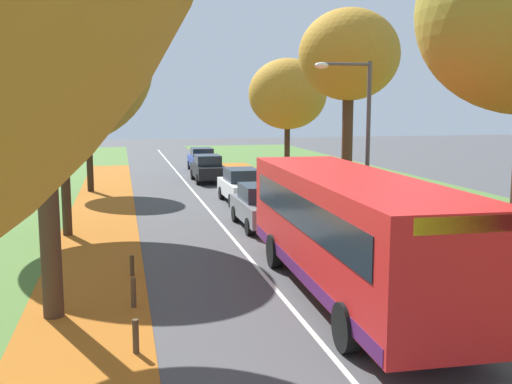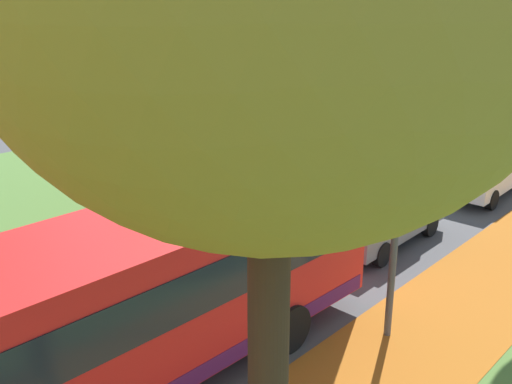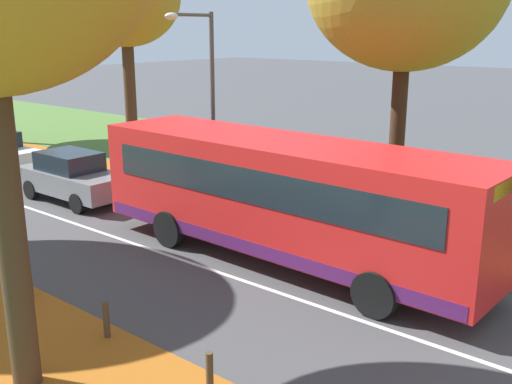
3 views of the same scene
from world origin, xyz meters
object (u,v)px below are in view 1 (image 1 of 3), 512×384
Objects in this scene: car_blue_fourth_in_line at (202,159)px; car_white_following at (242,186)px; tree_left_far at (87,90)px; car_grey_lead at (262,206)px; bollard_fourth at (136,336)px; tree_left_mid at (60,63)px; tree_right_mid at (349,56)px; bollard_fifth at (133,293)px; bollard_sixth at (132,266)px; bus at (349,228)px; car_black_third_in_line at (208,168)px; tree_right_far at (288,94)px; streetlamp_right at (358,134)px; tree_left_near at (38,1)px.

car_white_following is at bearing -89.87° from car_blue_fourth_in_line.
tree_left_far is 1.75× the size of car_grey_lead.
tree_left_far is 11.11× the size of bollard_fourth.
car_grey_lead is at bearing -0.84° from tree_left_mid.
bollard_fifth is (-9.18, -10.30, -6.29)m from tree_right_mid.
car_blue_fourth_in_line reaches higher than bollard_sixth.
bus is (7.00, -19.84, -3.70)m from tree_left_far.
bollard_fourth is at bearing -101.20° from car_black_third_in_line.
tree_right_far is 1.73× the size of car_black_third_in_line.
car_grey_lead is (4.98, 5.70, 0.52)m from bollard_sixth.
tree_right_mid reaches higher than car_black_third_in_line.
bus is 22.64m from car_black_third_in_line.
tree_right_far is (-0.01, 9.36, -1.40)m from tree_right_mid.
streetlamp_right reaches higher than car_blue_fourth_in_line.
bollard_fourth is 5.85m from bus.
streetlamp_right is at bearing -97.24° from tree_right_far.
streetlamp_right is 5.42m from car_grey_lead.
tree_left_mid is at bearing 100.89° from bollard_fourth.
bollard_fifth is at bearing -102.44° from car_black_third_in_line.
bollard_fourth is 5.25m from bollard_sixth.
bollard_fifth is (-9.17, -19.66, -4.89)m from tree_right_far.
tree_left_far is 13.96m from car_grey_lead.
car_white_following is at bearing 134.27° from tree_right_mid.
bus is 2.48× the size of car_blue_fourth_in_line.
streetlamp_right is at bearing 65.72° from bus.
car_black_third_in_line is at bearing 22.27° from tree_left_far.
bollard_fifth is 0.17× the size of car_white_following.
car_black_third_in_line is (6.67, 22.59, -5.94)m from tree_left_near.
tree_right_mid reaches higher than bollard_fifth.
tree_left_near is 7.28m from bollard_sixth.
bollard_fifth is at bearing -115.00° from tree_right_far.
tree_left_mid is 12.15m from bus.
bollard_fourth is (1.83, -22.22, -5.07)m from tree_left_far.
tree_left_far is at bearing -179.64° from tree_right_far.
bus reaches higher than car_black_third_in_line.
streetlamp_right reaches higher than car_black_third_in_line.
car_white_following is at bearing -124.35° from tree_right_far.
bus is (7.30, -8.67, -4.38)m from tree_left_mid.
car_blue_fourth_in_line is (-3.80, 18.09, -5.83)m from tree_right_mid.
bollard_fourth is 2.63m from bollard_fifth.
car_white_following is (7.55, 5.74, -5.27)m from tree_left_mid.
tree_right_mid is (10.92, 10.53, -0.11)m from tree_left_near.
car_grey_lead and car_black_third_in_line have the same top height.
bollard_fifth reaches higher than bollard_sixth.
tree_right_mid is at bearing -40.11° from tree_left_far.
tree_right_mid is at bearing -89.94° from tree_right_far.
car_grey_lead reaches higher than bollard_fourth.
tree_right_far is at bearing 69.80° from car_grey_lead.
car_black_third_in_line reaches higher than bollard_sixth.
car_grey_lead is at bearing -154.65° from tree_right_mid.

